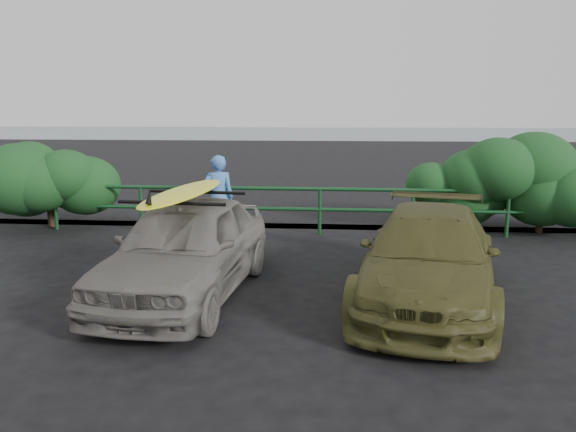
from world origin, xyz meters
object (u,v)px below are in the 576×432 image
object	(u,v)px
guardrail	(274,210)
sedan	(186,248)
olive_vehicle	(429,257)
surfboard	(184,192)
man	(218,197)

from	to	relation	value
guardrail	sedan	size ratio (longest dim) A/B	3.29
olive_vehicle	guardrail	bearing A→B (deg)	134.32
guardrail	olive_vehicle	world-z (taller)	olive_vehicle
guardrail	surfboard	size ratio (longest dim) A/B	4.79
sedan	surfboard	xyz separation A→B (m)	(0.00, 0.00, 0.82)
man	surfboard	xyz separation A→B (m)	(0.27, -3.63, 0.65)
man	guardrail	bearing A→B (deg)	-167.61
sedan	man	size ratio (longest dim) A/B	2.39
guardrail	sedan	bearing A→B (deg)	-101.27
olive_vehicle	man	distance (m)	5.21
sedan	surfboard	world-z (taller)	surfboard
olive_vehicle	surfboard	size ratio (longest dim) A/B	1.54
sedan	surfboard	bearing A→B (deg)	0.00
surfboard	guardrail	bearing A→B (deg)	84.21
guardrail	sedan	xyz separation A→B (m)	(-0.85, -4.24, 0.20)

